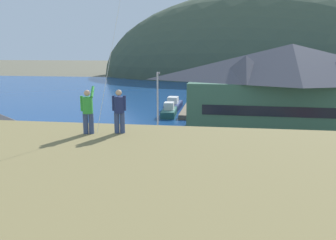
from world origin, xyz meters
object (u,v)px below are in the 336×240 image
object	(u,v)px
harbor_lodge	(290,87)
parked_car_mid_row_center	(210,185)
moored_boat_inner_slip	(173,105)
person_companion	(119,110)
parked_car_corner_spot	(319,197)
parking_light_pole	(158,107)
parked_car_front_row_red	(154,159)
parked_car_back_row_right	(67,150)
parked_car_mid_row_near	(116,177)
person_kite_flyer	(88,110)
moored_boat_wharfside	(169,111)
parked_car_front_row_end	(226,160)
wharf_dock	(193,110)
parked_car_front_row_silver	(306,160)
parked_car_back_row_left	(13,178)
moored_boat_outer_mooring	(214,112)

from	to	relation	value
harbor_lodge	parked_car_mid_row_center	size ratio (longest dim) A/B	5.78
moored_boat_inner_slip	person_companion	distance (m)	44.85
parked_car_corner_spot	parking_light_pole	xyz separation A→B (m)	(-12.00, 10.93, 3.46)
parked_car_front_row_red	parked_car_back_row_right	world-z (taller)	same
person_companion	parked_car_corner_spot	bearing A→B (deg)	37.53
parked_car_mid_row_center	parked_car_mid_row_near	bearing A→B (deg)	175.66
person_kite_flyer	moored_boat_wharfside	bearing A→B (deg)	93.41
parked_car_front_row_end	person_companion	size ratio (longest dim) A/B	2.42
wharf_dock	parking_light_pole	size ratio (longest dim) A/B	1.81
moored_boat_wharfside	parked_car_mid_row_center	xyz separation A→B (m)	(6.98, -29.29, 0.34)
person_kite_flyer	person_companion	world-z (taller)	person_kite_flyer
parked_car_front_row_red	person_kite_flyer	size ratio (longest dim) A/B	2.30
parked_car_front_row_silver	parking_light_pole	bearing A→B (deg)	164.95
parked_car_back_row_left	parked_car_front_row_silver	xyz separation A→B (m)	(21.38, 7.35, 0.00)
parked_car_front_row_red	parking_light_pole	bearing A→B (deg)	96.41
harbor_lodge	moored_boat_wharfside	size ratio (longest dim) A/B	3.90
parked_car_front_row_silver	wharf_dock	bearing A→B (deg)	112.93
parked_car_front_row_red	parked_car_corner_spot	size ratio (longest dim) A/B	1.01
parked_car_corner_spot	person_kite_flyer	bearing A→B (deg)	-144.58
moored_boat_outer_mooring	parked_car_back_row_right	xyz separation A→B (m)	(-12.80, -23.44, 0.34)
harbor_lodge	person_kite_flyer	distance (m)	32.27
moored_boat_outer_mooring	parked_car_mid_row_near	xyz separation A→B (m)	(-6.44, -29.39, 0.34)
parked_car_mid_row_near	person_kite_flyer	size ratio (longest dim) A/B	2.29
moored_boat_outer_mooring	parked_car_back_row_right	size ratio (longest dim) A/B	1.58
moored_boat_wharfside	harbor_lodge	bearing A→B (deg)	-29.68
wharf_dock	parked_car_corner_spot	size ratio (longest dim) A/B	3.32
parked_car_back_row_right	moored_boat_inner_slip	bearing A→B (deg)	78.60
moored_boat_outer_mooring	parked_car_front_row_end	size ratio (longest dim) A/B	1.61
parked_car_back_row_left	parking_light_pole	size ratio (longest dim) A/B	0.56
parked_car_front_row_silver	parking_light_pole	size ratio (longest dim) A/B	0.55
parked_car_front_row_silver	person_companion	xyz separation A→B (m)	(-11.18, -15.26, 6.51)
moored_boat_wharfside	parked_car_mid_row_near	distance (m)	28.79
wharf_dock	parked_car_mid_row_near	world-z (taller)	parked_car_mid_row_near
moored_boat_outer_mooring	parked_car_mid_row_near	bearing A→B (deg)	-102.36
harbor_lodge	moored_boat_inner_slip	size ratio (longest dim) A/B	3.38
wharf_dock	person_companion	distance (m)	42.61
harbor_lodge	parked_car_mid_row_center	xyz separation A→B (m)	(-8.70, -20.36, -4.59)
parked_car_front_row_red	parked_car_back_row_left	size ratio (longest dim) A/B	0.98
person_companion	parked_car_front_row_silver	bearing A→B (deg)	53.77
moored_boat_wharfside	person_kite_flyer	bearing A→B (deg)	-86.59
parked_car_back_row_left	parked_car_mid_row_center	world-z (taller)	same
parking_light_pole	harbor_lodge	bearing A→B (deg)	36.24
harbor_lodge	parked_car_front_row_red	bearing A→B (deg)	-131.09
wharf_dock	parked_car_corner_spot	xyz separation A→B (m)	(10.31, -34.17, 0.71)
parked_car_corner_spot	parked_car_mid_row_center	distance (m)	6.73
parked_car_back_row_left	person_companion	world-z (taller)	person_companion
moored_boat_wharfside	parked_car_front_row_red	bearing A→B (deg)	-84.76
moored_boat_inner_slip	parked_car_back_row_left	bearing A→B (deg)	-100.21
parked_car_front_row_end	parking_light_pole	bearing A→B (deg)	144.30
moored_boat_inner_slip	parked_car_back_row_right	size ratio (longest dim) A/B	1.73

